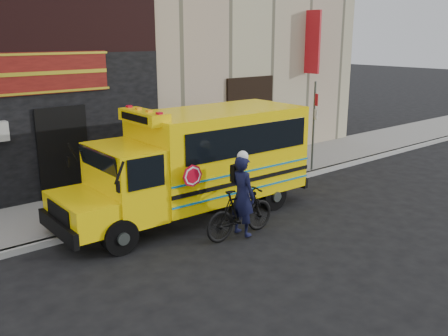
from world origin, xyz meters
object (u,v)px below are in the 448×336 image
sign_pole (314,124)px  bicycle (240,212)px  school_bus (199,159)px  cyclist (242,198)px

sign_pole → bicycle: sign_pole is taller
school_bus → sign_pole: sign_pole is taller
school_bus → bicycle: size_ratio=3.48×
sign_pole → bicycle: bearing=-155.3°
school_bus → bicycle: 2.05m
sign_pole → cyclist: bearing=-155.0°
sign_pole → cyclist: size_ratio=1.64×
school_bus → bicycle: (-0.18, -1.82, -0.91)m
bicycle → cyclist: bearing=-122.5°
sign_pole → bicycle: size_ratio=1.58×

